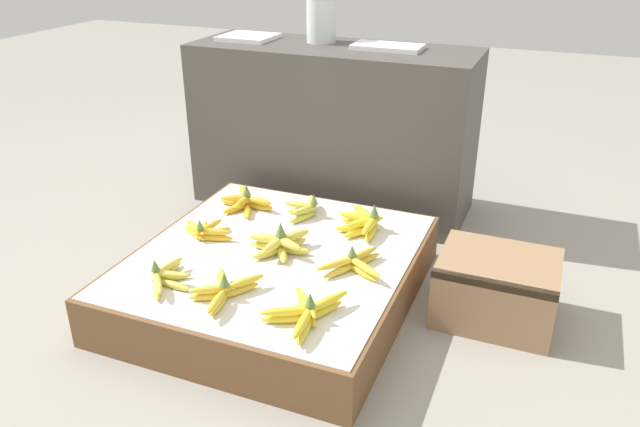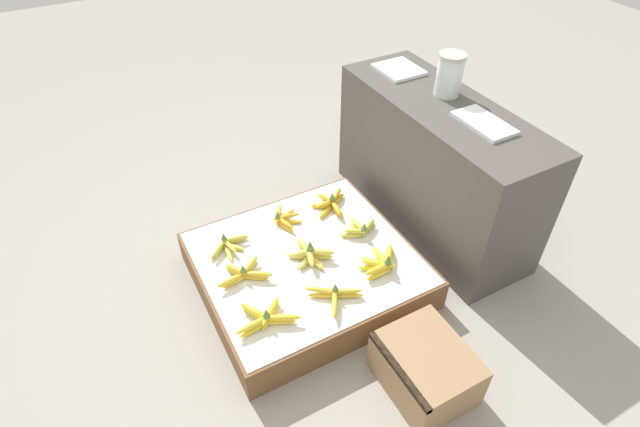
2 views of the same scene
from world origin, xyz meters
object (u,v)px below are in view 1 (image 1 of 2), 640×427
(wooden_crate, at_px, (496,288))
(banana_bunch_front_midright, at_px, (306,312))
(foam_tray_white, at_px, (248,37))
(banana_bunch_middle_left, at_px, (205,231))
(banana_bunch_back_midright, at_px, (364,223))
(banana_bunch_back_midleft, at_px, (306,208))
(banana_bunch_back_left, at_px, (245,201))
(banana_bunch_middle_midleft, at_px, (281,244))
(banana_bunch_middle_midright, at_px, (354,264))
(banana_bunch_front_midleft, at_px, (223,290))
(glass_jar, at_px, (321,17))
(banana_bunch_front_left, at_px, (166,277))

(wooden_crate, bearing_deg, banana_bunch_front_midright, -134.02)
(wooden_crate, relative_size, foam_tray_white, 1.64)
(banana_bunch_middle_left, height_order, banana_bunch_back_midright, banana_bunch_back_midright)
(banana_bunch_back_midleft, bearing_deg, banana_bunch_back_left, -172.53)
(wooden_crate, bearing_deg, banana_bunch_middle_left, -171.51)
(banana_bunch_back_left, bearing_deg, banana_bunch_middle_midleft, -43.73)
(banana_bunch_middle_midleft, xyz_separation_m, banana_bunch_middle_midright, (0.27, -0.02, -0.01))
(banana_bunch_back_midright, bearing_deg, banana_bunch_front_midleft, -113.17)
(banana_bunch_middle_left, relative_size, banana_bunch_back_left, 0.97)
(banana_bunch_middle_midright, bearing_deg, banana_bunch_back_midleft, 133.75)
(banana_bunch_middle_left, distance_m, banana_bunch_middle_midleft, 0.30)
(glass_jar, bearing_deg, banana_bunch_front_midleft, -81.95)
(banana_bunch_front_left, relative_size, foam_tray_white, 0.98)
(banana_bunch_back_left, bearing_deg, banana_bunch_middle_midright, -27.74)
(banana_bunch_front_midright, height_order, banana_bunch_middle_midleft, banana_bunch_middle_midleft)
(wooden_crate, xyz_separation_m, banana_bunch_middle_midleft, (-0.70, -0.15, 0.10))
(banana_bunch_front_midright, relative_size, foam_tray_white, 1.20)
(banana_bunch_back_left, height_order, glass_jar, glass_jar)
(banana_bunch_middle_left, distance_m, banana_bunch_back_midleft, 0.40)
(banana_bunch_middle_midleft, relative_size, banana_bunch_back_midright, 0.93)
(banana_bunch_front_midright, distance_m, banana_bunch_middle_left, 0.63)
(wooden_crate, relative_size, banana_bunch_middle_left, 1.69)
(banana_bunch_back_midleft, bearing_deg, banana_bunch_front_midright, -66.52)
(glass_jar, bearing_deg, banana_bunch_middle_midleft, -76.66)
(wooden_crate, xyz_separation_m, banana_bunch_back_midright, (-0.49, 0.11, 0.10))
(banana_bunch_middle_left, distance_m, banana_bunch_back_left, 0.27)
(banana_bunch_back_left, bearing_deg, glass_jar, 82.87)
(banana_bunch_back_midright, bearing_deg, banana_bunch_front_midright, -87.35)
(banana_bunch_middle_left, xyz_separation_m, glass_jar, (0.09, 0.88, 0.62))
(banana_bunch_middle_midleft, height_order, glass_jar, glass_jar)
(banana_bunch_front_left, bearing_deg, glass_jar, 88.26)
(banana_bunch_front_midright, xyz_separation_m, banana_bunch_back_midright, (-0.03, 0.60, 0.00))
(banana_bunch_front_left, height_order, banana_bunch_back_midright, banana_bunch_back_midright)
(banana_bunch_middle_midleft, height_order, banana_bunch_middle_midright, banana_bunch_middle_midleft)
(banana_bunch_front_midleft, xyz_separation_m, glass_jar, (-0.17, 1.19, 0.62))
(wooden_crate, distance_m, banana_bunch_middle_left, 1.02)
(banana_bunch_front_left, distance_m, foam_tray_white, 1.29)
(banana_bunch_front_left, distance_m, banana_bunch_front_midleft, 0.20)
(banana_bunch_middle_midright, xyz_separation_m, banana_bunch_back_left, (-0.55, 0.29, 0.00))
(banana_bunch_middle_left, bearing_deg, banana_bunch_back_midright, 27.36)
(banana_bunch_front_midright, height_order, banana_bunch_middle_left, banana_bunch_front_midright)
(wooden_crate, relative_size, banana_bunch_front_midleft, 1.49)
(banana_bunch_front_left, distance_m, banana_bunch_back_midright, 0.74)
(banana_bunch_front_left, height_order, banana_bunch_back_left, banana_bunch_back_left)
(banana_bunch_middle_left, xyz_separation_m, banana_bunch_back_left, (0.01, 0.27, 0.01))
(banana_bunch_back_midright, xyz_separation_m, foam_tray_white, (-0.74, 0.56, 0.52))
(wooden_crate, distance_m, glass_jar, 1.37)
(banana_bunch_front_midleft, distance_m, banana_bunch_front_midright, 0.28)
(banana_bunch_front_midright, xyz_separation_m, foam_tray_white, (-0.77, 1.16, 0.52))
(banana_bunch_front_left, xyz_separation_m, glass_jar, (0.04, 1.19, 0.62))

